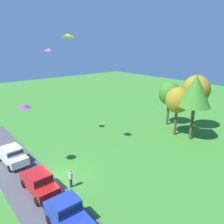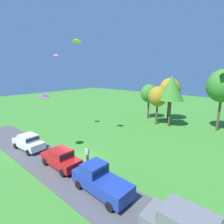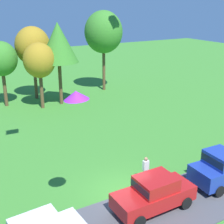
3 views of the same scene
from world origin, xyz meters
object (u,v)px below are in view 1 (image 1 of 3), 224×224
object	(u,v)px
car_sedan_near_entrance	(39,181)
kite_diamond_trailing_tail	(67,35)
tree_right_of_center	(169,93)
person_on_lawn	(71,178)
tree_lone_near	(177,100)
kite_delta_mid_center	(25,106)
tree_left_of_center	(196,90)
kite_diamond_low_drifter	(49,50)
car_sedan_by_flagpole	(12,154)
tree_far_left	(195,91)
car_pickup_mid_row	(70,218)

from	to	relation	value
car_sedan_near_entrance	kite_diamond_trailing_tail	world-z (taller)	kite_diamond_trailing_tail
tree_right_of_center	car_sedan_near_entrance	bearing A→B (deg)	-82.27
person_on_lawn	tree_lone_near	size ratio (longest dim) A/B	0.26
car_sedan_near_entrance	kite_delta_mid_center	size ratio (longest dim) A/B	3.97
car_sedan_near_entrance	tree_left_of_center	size ratio (longest dim) A/B	0.55
kite_delta_mid_center	car_sedan_near_entrance	bearing A→B (deg)	-12.39
tree_left_of_center	kite_diamond_low_drifter	world-z (taller)	kite_diamond_low_drifter
person_on_lawn	tree_left_of_center	distance (m)	21.26
car_sedan_near_entrance	kite_diamond_low_drifter	xyz separation A→B (m)	(-9.47, 6.23, 10.39)
car_sedan_near_entrance	person_on_lawn	world-z (taller)	car_sedan_near_entrance
car_sedan_by_flagpole	person_on_lawn	xyz separation A→B (m)	(7.49, 2.64, -0.16)
car_sedan_by_flagpole	tree_lone_near	world-z (taller)	tree_lone_near
tree_left_of_center	tree_far_left	xyz separation A→B (m)	(1.71, -3.36, 0.62)
car_pickup_mid_row	tree_right_of_center	bearing A→B (deg)	110.78
car_sedan_by_flagpole	kite_diamond_low_drifter	world-z (taller)	kite_diamond_low_drifter
car_sedan_near_entrance	tree_lone_near	world-z (taller)	tree_lone_near
car_sedan_near_entrance	kite_diamond_trailing_tail	bearing A→B (deg)	127.52
car_sedan_near_entrance	kite_diamond_low_drifter	world-z (taller)	kite_diamond_low_drifter
person_on_lawn	tree_right_of_center	distance (m)	20.37
kite_diamond_trailing_tail	car_pickup_mid_row	bearing A→B (deg)	-31.67
tree_left_of_center	kite_diamond_low_drifter	distance (m)	20.36
car_sedan_by_flagpole	car_sedan_near_entrance	distance (m)	6.37
car_sedan_near_entrance	tree_left_of_center	xyz separation A→B (m)	(0.64, 23.01, 4.84)
tree_far_left	person_on_lawn	bearing A→B (deg)	-94.00
car_sedan_near_entrance	car_pickup_mid_row	distance (m)	5.37
car_pickup_mid_row	tree_lone_near	size ratio (longest dim) A/B	0.75
car_sedan_by_flagpole	car_pickup_mid_row	distance (m)	11.73
car_sedan_by_flagpole	tree_left_of_center	size ratio (longest dim) A/B	0.56
tree_far_left	kite_diamond_trailing_tail	world-z (taller)	kite_diamond_trailing_tail
car_pickup_mid_row	kite_diamond_trailing_tail	bearing A→B (deg)	148.33
car_pickup_mid_row	tree_right_of_center	size ratio (longest dim) A/B	0.75
car_sedan_by_flagpole	kite_delta_mid_center	xyz separation A→B (m)	(2.53, 1.12, 5.62)
tree_lone_near	kite_diamond_low_drifter	world-z (taller)	kite_diamond_low_drifter
car_sedan_by_flagpole	tree_far_left	xyz separation A→B (m)	(8.70, 19.93, 5.46)
tree_left_of_center	kite_delta_mid_center	distance (m)	22.63
tree_right_of_center	kite_delta_mid_center	xyz separation A→B (m)	(-0.86, -21.04, 1.70)
person_on_lawn	tree_right_of_center	bearing A→B (deg)	101.87
car_pickup_mid_row	tree_far_left	size ratio (longest dim) A/B	0.59
person_on_lawn	tree_lone_near	bearing A→B (deg)	93.30
car_pickup_mid_row	car_sedan_near_entrance	bearing A→B (deg)	179.02
car_sedan_by_flagpole	car_sedan_near_entrance	xyz separation A→B (m)	(6.36, 0.28, 0.00)
person_on_lawn	tree_lone_near	xyz separation A→B (m)	(-0.98, 16.97, 4.04)
car_sedan_by_flagpole	tree_right_of_center	xyz separation A→B (m)	(3.39, 22.17, 3.92)
tree_left_of_center	kite_diamond_low_drifter	bearing A→B (deg)	-121.07
tree_left_of_center	car_sedan_by_flagpole	bearing A→B (deg)	-106.72
car_pickup_mid_row	car_sedan_by_flagpole	bearing A→B (deg)	-179.07
tree_lone_near	kite_diamond_low_drifter	size ratio (longest dim) A/B	7.43
car_sedan_near_entrance	tree_lone_near	size ratio (longest dim) A/B	0.66
car_pickup_mid_row	tree_far_left	xyz separation A→B (m)	(-3.03, 19.74, 5.40)
kite_delta_mid_center	kite_diamond_trailing_tail	bearing A→B (deg)	99.40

